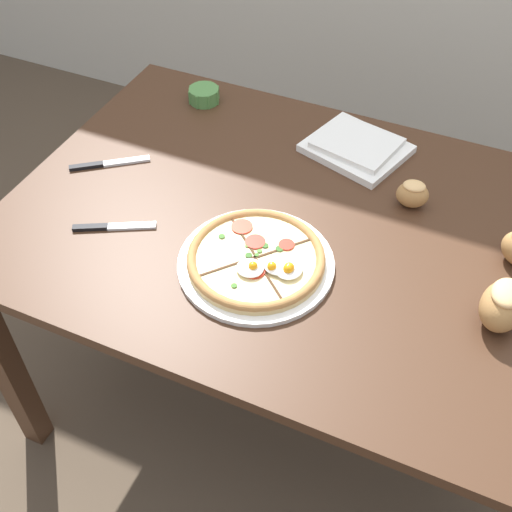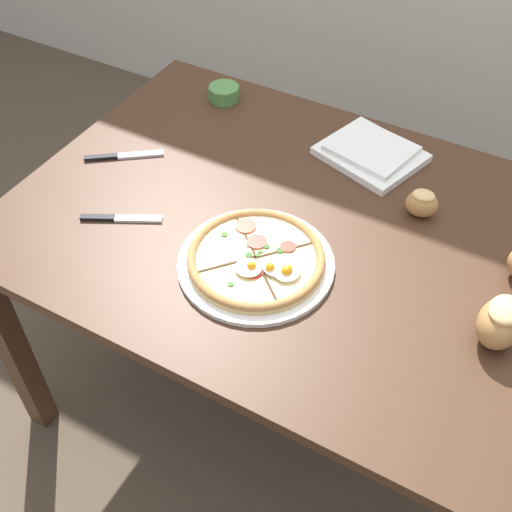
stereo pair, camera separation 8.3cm
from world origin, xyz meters
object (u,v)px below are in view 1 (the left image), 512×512
(pizza, at_px, (257,260))
(bread_piece_far, at_px, (503,305))
(knife_spare, at_px, (109,163))
(napkin_folded, at_px, (357,147))
(knife_main, at_px, (113,227))
(dining_table, at_px, (301,252))
(bread_piece_near, at_px, (413,194))
(ramekin_bowl, at_px, (204,95))

(pizza, xyz_separation_m, bread_piece_far, (0.50, 0.06, 0.03))
(knife_spare, bearing_deg, napkin_folded, -7.73)
(knife_main, bearing_deg, bread_piece_far, -22.16)
(dining_table, bearing_deg, bread_piece_near, 38.59)
(dining_table, relative_size, knife_main, 7.85)
(dining_table, relative_size, bread_piece_far, 11.69)
(dining_table, bearing_deg, knife_main, -154.18)
(knife_spare, bearing_deg, dining_table, -37.08)
(pizza, distance_m, bread_piece_near, 0.42)
(bread_piece_far, bearing_deg, ramekin_bowl, 152.48)
(pizza, distance_m, bread_piece_far, 0.50)
(napkin_folded, bearing_deg, ramekin_bowl, 174.11)
(bread_piece_far, xyz_separation_m, knife_spare, (-0.99, 0.11, -0.05))
(napkin_folded, height_order, knife_main, napkin_folded)
(bread_piece_near, bearing_deg, bread_piece_far, -47.92)
(bread_piece_near, bearing_deg, dining_table, -141.41)
(pizza, height_order, knife_main, pizza)
(dining_table, bearing_deg, ramekin_bowl, 140.85)
(ramekin_bowl, bearing_deg, knife_main, -84.81)
(pizza, bearing_deg, bread_piece_far, 6.54)
(ramekin_bowl, bearing_deg, bread_piece_near, -16.64)
(dining_table, height_order, pizza, pizza)
(bread_piece_near, xyz_separation_m, knife_spare, (-0.74, -0.16, -0.03))
(pizza, distance_m, napkin_folded, 0.48)
(dining_table, distance_m, pizza, 0.20)
(pizza, bearing_deg, bread_piece_near, 52.59)
(ramekin_bowl, xyz_separation_m, knife_main, (0.05, -0.55, -0.02))
(knife_spare, bearing_deg, bread_piece_far, -43.12)
(napkin_folded, distance_m, knife_main, 0.66)
(napkin_folded, bearing_deg, bread_piece_far, -44.35)
(knife_main, bearing_deg, napkin_folded, 22.43)
(knife_main, bearing_deg, bread_piece_near, 2.90)
(ramekin_bowl, distance_m, knife_spare, 0.37)
(napkin_folded, height_order, bread_piece_near, bread_piece_near)
(ramekin_bowl, relative_size, knife_spare, 0.52)
(bread_piece_far, relative_size, knife_spare, 0.68)
(ramekin_bowl, xyz_separation_m, bread_piece_near, (0.65, -0.19, 0.01))
(knife_main, xyz_separation_m, knife_spare, (-0.14, 0.19, 0.00))
(napkin_folded, distance_m, bread_piece_far, 0.60)
(ramekin_bowl, distance_m, knife_main, 0.55)
(bread_piece_far, relative_size, knife_main, 0.67)
(dining_table, xyz_separation_m, pizza, (-0.04, -0.16, 0.11))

